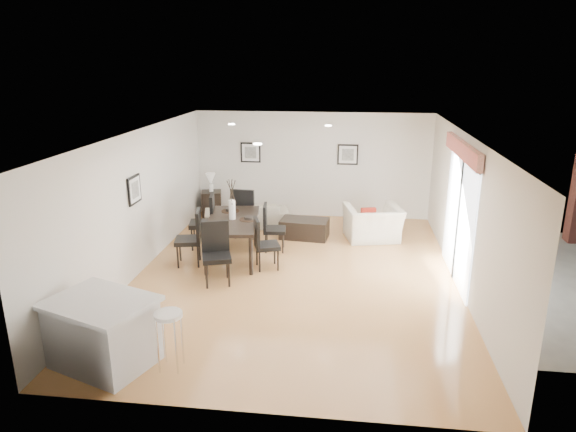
# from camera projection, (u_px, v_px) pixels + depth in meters

# --- Properties ---
(ground) EXTENTS (8.00, 8.00, 0.00)m
(ground) POSITION_uv_depth(u_px,v_px,m) (295.00, 276.00, 9.78)
(ground) COLOR #BB7E4D
(ground) RESTS_ON ground
(wall_back) EXTENTS (6.00, 0.04, 2.70)m
(wall_back) POSITION_uv_depth(u_px,v_px,m) (312.00, 165.00, 13.18)
(wall_back) COLOR silver
(wall_back) RESTS_ON ground
(wall_front) EXTENTS (6.00, 0.04, 2.70)m
(wall_front) POSITION_uv_depth(u_px,v_px,m) (256.00, 309.00, 5.58)
(wall_front) COLOR silver
(wall_front) RESTS_ON ground
(wall_left) EXTENTS (0.04, 8.00, 2.70)m
(wall_left) POSITION_uv_depth(u_px,v_px,m) (139.00, 203.00, 9.73)
(wall_left) COLOR silver
(wall_left) RESTS_ON ground
(wall_right) EXTENTS (0.04, 8.00, 2.70)m
(wall_right) POSITION_uv_depth(u_px,v_px,m) (465.00, 214.00, 9.03)
(wall_right) COLOR silver
(wall_right) RESTS_ON ground
(ceiling) EXTENTS (6.00, 8.00, 0.02)m
(ceiling) POSITION_uv_depth(u_px,v_px,m) (296.00, 134.00, 8.99)
(ceiling) COLOR white
(ceiling) RESTS_ON wall_back
(sofa) EXTENTS (2.16, 1.28, 0.59)m
(sofa) POSITION_uv_depth(u_px,v_px,m) (247.00, 215.00, 12.61)
(sofa) COLOR #A29B84
(sofa) RESTS_ON ground
(armchair) EXTENTS (1.42, 1.30, 0.78)m
(armchair) POSITION_uv_depth(u_px,v_px,m) (373.00, 223.00, 11.64)
(armchair) COLOR beige
(armchair) RESTS_ON ground
(dining_table) EXTENTS (1.23, 2.10, 0.83)m
(dining_table) POSITION_uv_depth(u_px,v_px,m) (233.00, 223.00, 10.50)
(dining_table) COLOR black
(dining_table) RESTS_ON ground
(dining_chair_wnear) EXTENTS (0.60, 0.60, 1.12)m
(dining_chair_wnear) POSITION_uv_depth(u_px,v_px,m) (193.00, 235.00, 10.16)
(dining_chair_wnear) COLOR black
(dining_chair_wnear) RESTS_ON ground
(dining_chair_wfar) EXTENTS (0.62, 0.62, 1.18)m
(dining_chair_wfar) POSITION_uv_depth(u_px,v_px,m) (207.00, 218.00, 11.10)
(dining_chair_wfar) COLOR black
(dining_chair_wfar) RESTS_ON ground
(dining_chair_enear) EXTENTS (0.59, 0.59, 1.03)m
(dining_chair_enear) POSITION_uv_depth(u_px,v_px,m) (263.00, 241.00, 9.97)
(dining_chair_enear) COLOR black
(dining_chair_enear) RESTS_ON ground
(dining_chair_efar) EXTENTS (0.50, 0.50, 1.02)m
(dining_chair_efar) POSITION_uv_depth(u_px,v_px,m) (270.00, 225.00, 10.93)
(dining_chair_efar) COLOR black
(dining_chair_efar) RESTS_ON ground
(dining_chair_head) EXTENTS (0.64, 0.64, 1.13)m
(dining_chair_head) POSITION_uv_depth(u_px,v_px,m) (216.00, 249.00, 9.37)
(dining_chair_head) COLOR black
(dining_chair_head) RESTS_ON ground
(dining_chair_foot) EXTENTS (0.56, 0.56, 1.17)m
(dining_chair_foot) POSITION_uv_depth(u_px,v_px,m) (245.00, 210.00, 11.69)
(dining_chair_foot) COLOR black
(dining_chair_foot) RESTS_ON ground
(vase) EXTENTS (0.90, 1.47, 0.83)m
(vase) POSITION_uv_depth(u_px,v_px,m) (232.00, 202.00, 10.37)
(vase) COLOR white
(vase) RESTS_ON dining_table
(coffee_table) EXTENTS (1.14, 0.76, 0.43)m
(coffee_table) POSITION_uv_depth(u_px,v_px,m) (304.00, 228.00, 11.84)
(coffee_table) COLOR black
(coffee_table) RESTS_ON ground
(side_table) EXTENTS (0.59, 0.59, 0.66)m
(side_table) POSITION_uv_depth(u_px,v_px,m) (212.00, 204.00, 13.45)
(side_table) COLOR black
(side_table) RESTS_ON ground
(table_lamp) EXTENTS (0.25, 0.25, 0.48)m
(table_lamp) POSITION_uv_depth(u_px,v_px,m) (211.00, 180.00, 13.27)
(table_lamp) COLOR white
(table_lamp) RESTS_ON side_table
(cushion) EXTENTS (0.35, 0.18, 0.33)m
(cushion) POSITION_uv_depth(u_px,v_px,m) (368.00, 215.00, 11.48)
(cushion) COLOR maroon
(cushion) RESTS_ON armchair
(kitchen_island) EXTENTS (1.61, 1.43, 0.93)m
(kitchen_island) POSITION_uv_depth(u_px,v_px,m) (103.00, 332.00, 6.83)
(kitchen_island) COLOR #BCBCBF
(kitchen_island) RESTS_ON ground
(bar_stool) EXTENTS (0.37, 0.37, 0.81)m
(bar_stool) POSITION_uv_depth(u_px,v_px,m) (169.00, 321.00, 6.66)
(bar_stool) COLOR white
(bar_stool) RESTS_ON ground
(framed_print_back_left) EXTENTS (0.52, 0.04, 0.52)m
(framed_print_back_left) POSITION_uv_depth(u_px,v_px,m) (251.00, 152.00, 13.25)
(framed_print_back_left) COLOR black
(framed_print_back_left) RESTS_ON wall_back
(framed_print_back_right) EXTENTS (0.52, 0.04, 0.52)m
(framed_print_back_right) POSITION_uv_depth(u_px,v_px,m) (348.00, 155.00, 12.96)
(framed_print_back_right) COLOR black
(framed_print_back_right) RESTS_ON wall_back
(framed_print_left_wall) EXTENTS (0.04, 0.52, 0.52)m
(framed_print_left_wall) POSITION_uv_depth(u_px,v_px,m) (134.00, 190.00, 9.45)
(framed_print_left_wall) COLOR black
(framed_print_left_wall) RESTS_ON wall_left
(sliding_door) EXTENTS (0.12, 2.70, 2.57)m
(sliding_door) POSITION_uv_depth(u_px,v_px,m) (460.00, 192.00, 9.23)
(sliding_door) COLOR white
(sliding_door) RESTS_ON wall_right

